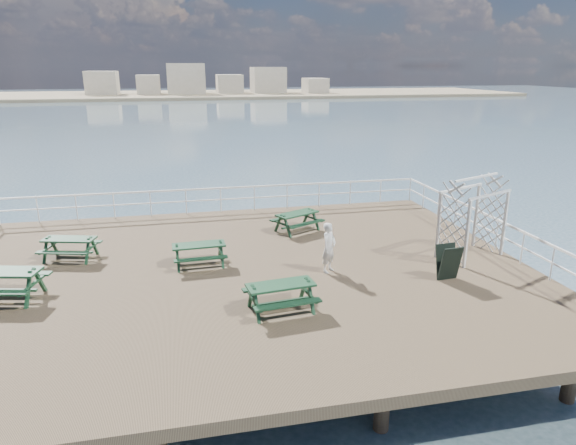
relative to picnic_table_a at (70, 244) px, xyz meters
The scene contains 11 objects.
ground 5.82m from the picnic_table_a, 22.16° to the right, with size 18.00×14.00×0.30m, color brown.
sea_backdrop 133.10m from the picnic_table_a, 82.27° to the left, with size 300.00×300.00×9.20m.
railing 5.31m from the picnic_table_a, ahead, with size 17.77×13.76×1.10m.
picnic_table_a is the anchor object (origin of this frame).
picnic_table_b 4.37m from the picnic_table_a, 19.57° to the right, with size 1.70×1.40×0.80m.
picnic_table_c 8.08m from the picnic_table_a, ahead, with size 2.10×1.95×0.82m.
picnic_table_d 3.11m from the picnic_table_a, 112.12° to the right, with size 2.25×1.97×0.95m.
picnic_table_e 7.90m from the picnic_table_a, 40.50° to the right, with size 1.89×1.59×0.85m.
trellis_arbor 13.22m from the picnic_table_a, 11.18° to the right, with size 2.46×1.93×2.71m.
sandwich_board 12.01m from the picnic_table_a, 20.39° to the right, with size 0.69×0.54×1.07m.
person 8.48m from the picnic_table_a, 19.64° to the right, with size 0.57×0.37×1.56m, color silver.
Camera 1 is at (-1.74, -14.81, 6.09)m, focal length 32.00 mm.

